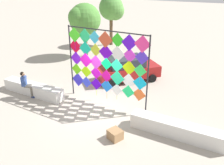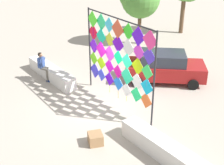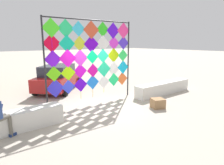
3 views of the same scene
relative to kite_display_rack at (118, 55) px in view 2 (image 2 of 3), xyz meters
The scene contains 7 objects.
ground 2.46m from the kite_display_rack, 94.52° to the right, with size 120.00×120.00×0.00m, color #ADA393.
plaza_ledge_left 4.68m from the kite_display_rack, 164.98° to the right, with size 3.93×0.63×0.65m, color silver.
plaza_ledge_right 4.56m from the kite_display_rack, 15.53° to the right, with size 3.93×0.63×0.65m, color silver.
kite_display_rack is the anchor object (origin of this frame).
seated_vendor 4.62m from the kite_display_rack, 160.19° to the right, with size 0.72×0.63×1.50m.
parked_car 3.63m from the kite_display_rack, 95.90° to the left, with size 3.92×4.00×1.52m.
cardboard_box_large 3.70m from the kite_display_rack, 53.82° to the right, with size 0.53×0.50×0.41m, color #9E754C.
Camera 2 is at (9.43, -6.70, 6.91)m, focal length 49.75 mm.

